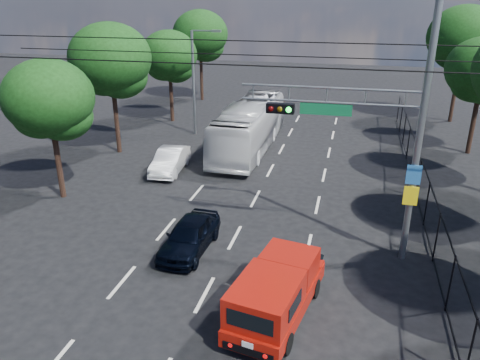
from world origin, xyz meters
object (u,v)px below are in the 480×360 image
(white_bus, at_px, (249,127))
(navy_hatchback, at_px, (190,235))
(white_van, at_px, (170,160))
(signal_mast, at_px, (384,120))
(red_pickup, at_px, (277,291))

(white_bus, bearing_deg, navy_hatchback, -86.92)
(white_van, bearing_deg, signal_mast, -36.43)
(white_bus, bearing_deg, red_pickup, -73.81)
(signal_mast, height_order, white_bus, signal_mast)
(signal_mast, xyz_separation_m, white_bus, (-7.28, 11.44, -3.74))
(navy_hatchback, distance_m, white_van, 8.86)
(signal_mast, bearing_deg, white_van, 148.49)
(red_pickup, xyz_separation_m, white_van, (-7.88, 11.12, -0.31))
(signal_mast, distance_m, navy_hatchback, 8.26)
(signal_mast, relative_size, white_bus, 0.88)
(white_bus, height_order, white_van, white_bus)
(red_pickup, distance_m, white_van, 13.63)
(red_pickup, height_order, white_bus, white_bus)
(red_pickup, bearing_deg, signal_mast, 58.51)
(signal_mast, height_order, white_van, signal_mast)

